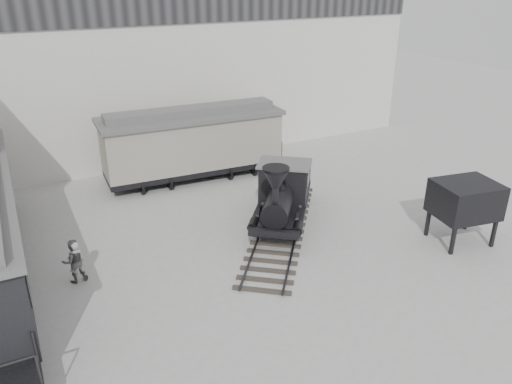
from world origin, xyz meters
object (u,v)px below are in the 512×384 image
locomotive (283,197)px  coal_hopper (464,204)px  boxcar (193,142)px  visitor_a (77,262)px  visitor_b (74,261)px

locomotive → coal_hopper: (5.87, -4.97, 0.45)m
locomotive → boxcar: (-1.57, 7.08, 0.81)m
visitor_a → visitor_b: (-0.08, 0.08, 0.02)m
coal_hopper → visitor_b: bearing=173.5°
visitor_b → coal_hopper: 15.77m
locomotive → coal_hopper: bearing=-2.1°
boxcar → visitor_b: boxcar is taller
locomotive → boxcar: bearing=140.6°
locomotive → visitor_b: locomotive is taller
locomotive → visitor_a: size_ratio=5.49×
locomotive → visitor_b: bearing=-138.8°
coal_hopper → boxcar: bearing=131.7°
boxcar → visitor_a: 10.84m
locomotive → coal_hopper: 7.71m
locomotive → boxcar: 7.30m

